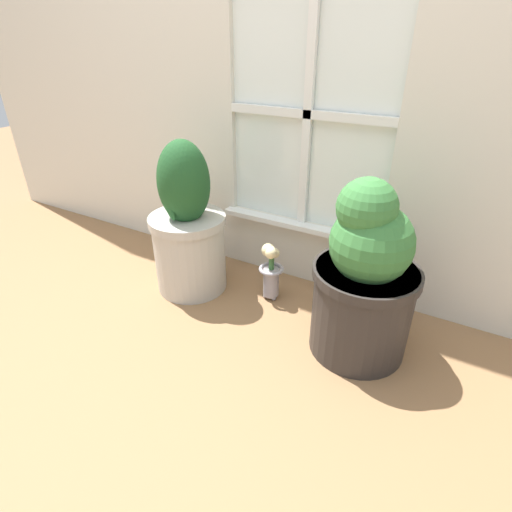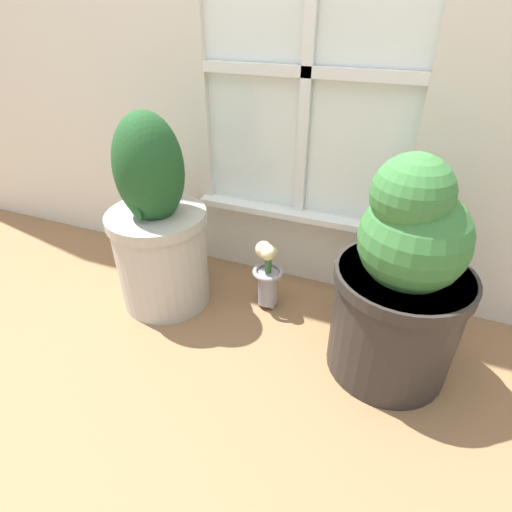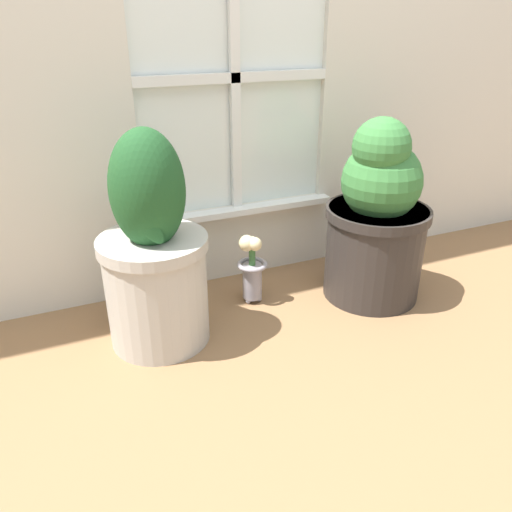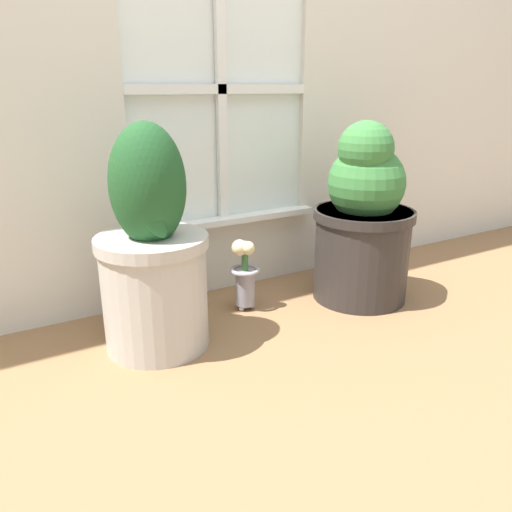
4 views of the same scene
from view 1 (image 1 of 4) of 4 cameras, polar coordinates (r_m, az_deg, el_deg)
ground_plane at (r=1.70m, az=-1.50°, el=-11.14°), size 10.00×10.00×0.00m
potted_plant_left at (r=1.87m, az=-9.69°, el=3.65°), size 0.35×0.35×0.72m
potted_plant_right at (r=1.50m, az=15.25°, el=-3.36°), size 0.39×0.39×0.70m
flower_vase at (r=1.83m, az=2.15°, el=-1.97°), size 0.12×0.12×0.28m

